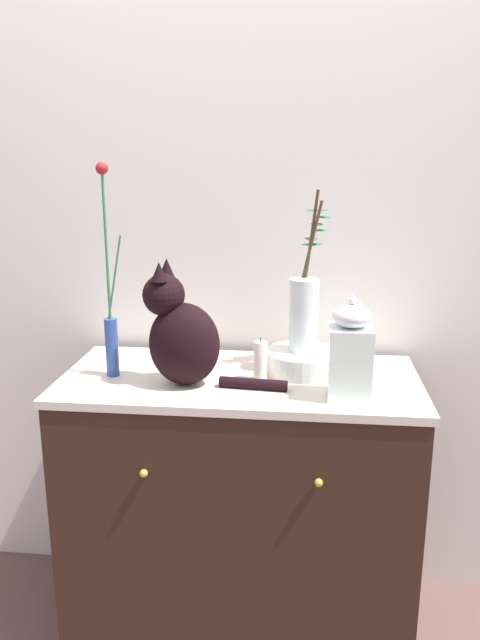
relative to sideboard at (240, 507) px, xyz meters
name	(u,v)px	position (x,y,z in m)	size (l,w,h in m)	color
ground_plane	(240,623)	(0.00, 0.00, -0.45)	(6.00, 6.00, 0.00)	brown
wall_back	(250,235)	(0.00, 0.33, 0.85)	(4.40, 0.08, 2.60)	silver
sideboard	(240,507)	(0.00, 0.00, 0.00)	(1.10, 0.54, 0.91)	black
cat_sitting	(181,334)	(-0.16, -0.08, 0.61)	(0.43, 0.17, 0.37)	black
vase_slim_green	(110,317)	(-0.39, -0.03, 0.64)	(0.07, 0.04, 0.64)	#2D4792
bowl_porcelain	(303,361)	(0.19, 0.06, 0.49)	(0.24, 0.24, 0.07)	white
vase_glass_clear	(305,310)	(0.19, 0.07, 0.65)	(0.13, 0.16, 0.49)	silver
jar_lidded_porcelain	(350,353)	(0.32, -0.13, 0.58)	(0.12, 0.12, 0.29)	white
candle_pillar	(260,361)	(0.06, -0.02, 0.51)	(0.04, 0.04, 0.13)	silver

